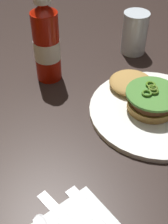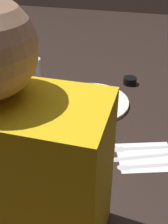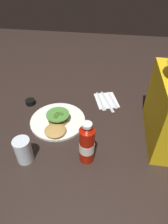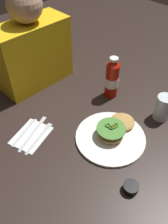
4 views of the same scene
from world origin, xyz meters
name	(u,v)px [view 3 (image 3 of 4)]	position (x,y,z in m)	size (l,w,h in m)	color
ground_plane	(59,125)	(0.00, 0.00, 0.00)	(3.00, 3.00, 0.00)	black
dinner_plate	(58,120)	(-0.03, -0.01, 0.01)	(0.30, 0.30, 0.01)	white
burger_sandwich	(57,122)	(0.01, 0.00, 0.03)	(0.20, 0.13, 0.05)	#B18744
ketchup_bottle	(87,144)	(0.19, 0.18, 0.10)	(0.07, 0.07, 0.22)	#A81406
water_glass	(23,150)	(0.23, -0.09, 0.06)	(0.07, 0.07, 0.12)	silver
condiment_cup	(30,102)	(-0.16, -0.22, 0.01)	(0.06, 0.06, 0.03)	black
napkin	(106,100)	(-0.26, 0.24, 0.00)	(0.16, 0.13, 0.00)	white
fork_utensil	(101,102)	(-0.23, 0.21, 0.00)	(0.18, 0.08, 0.00)	silver
butter_knife	(108,102)	(-0.24, 0.25, 0.00)	(0.20, 0.10, 0.00)	silver
spoon_utensil	(114,102)	(-0.25, 0.28, 0.00)	(0.17, 0.08, 0.00)	silver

